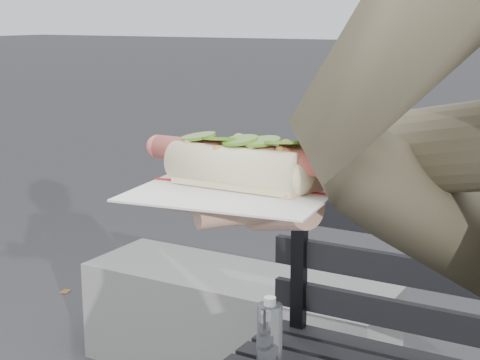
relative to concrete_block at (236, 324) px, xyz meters
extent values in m
cube|color=black|center=(0.49, -0.48, 0.47)|extent=(0.04, 0.03, 0.42)
cylinder|color=white|center=(0.55, -0.79, 0.37)|extent=(0.06, 0.06, 0.19)
cylinder|color=white|center=(0.55, -0.79, 0.48)|extent=(0.03, 0.03, 0.02)
cube|color=slate|center=(0.00, 0.00, 0.00)|extent=(1.20, 0.40, 0.40)
cylinder|color=#D8A384|center=(1.02, -1.66, 0.98)|extent=(0.09, 0.08, 0.07)
ellipsoid|color=#D8A384|center=(0.98, -1.67, 0.98)|extent=(0.10, 0.11, 0.03)
cylinder|color=#D8A384|center=(0.92, -1.70, 0.98)|extent=(0.05, 0.02, 0.02)
cylinder|color=#D8A384|center=(0.92, -1.68, 0.98)|extent=(0.05, 0.02, 0.02)
cylinder|color=#D8A384|center=(0.92, -1.66, 0.98)|extent=(0.05, 0.02, 0.02)
cylinder|color=#D8A384|center=(0.92, -1.64, 0.98)|extent=(0.05, 0.02, 0.02)
cylinder|color=#D8A384|center=(0.99, -1.73, 0.98)|extent=(0.04, 0.05, 0.02)
cube|color=white|center=(0.98, -1.67, 1.00)|extent=(0.21, 0.21, 0.00)
cube|color=#B21E1E|center=(0.98, -1.67, 1.00)|extent=(0.19, 0.03, 0.00)
cylinder|color=#D85E53|center=(0.98, -1.67, 1.03)|extent=(0.20, 0.02, 0.02)
sphere|color=#D85E53|center=(0.88, -1.67, 1.03)|extent=(0.03, 0.02, 0.02)
sphere|color=#D85E53|center=(1.08, -1.67, 1.03)|extent=(0.03, 0.02, 0.02)
sphere|color=#9E6B2D|center=(1.01, -1.65, 1.04)|extent=(0.01, 0.01, 0.01)
sphere|color=#9E6B2D|center=(0.92, -1.68, 1.04)|extent=(0.01, 0.01, 0.01)
sphere|color=#9E6B2D|center=(1.02, -1.68, 1.04)|extent=(0.01, 0.01, 0.01)
sphere|color=#9E6B2D|center=(0.98, -1.68, 1.03)|extent=(0.01, 0.01, 0.01)
sphere|color=#9E6B2D|center=(0.97, -1.68, 1.04)|extent=(0.01, 0.01, 0.01)
sphere|color=#9E6B2D|center=(0.97, -1.66, 1.03)|extent=(0.01, 0.01, 0.01)
sphere|color=#9E6B2D|center=(1.03, -1.66, 1.03)|extent=(0.01, 0.01, 0.01)
sphere|color=#9E6B2D|center=(1.03, -1.65, 1.03)|extent=(0.01, 0.01, 0.01)
sphere|color=#9E6B2D|center=(0.98, -1.68, 1.04)|extent=(0.01, 0.01, 0.01)
sphere|color=#9E6B2D|center=(0.93, -1.66, 1.03)|extent=(0.01, 0.01, 0.01)
sphere|color=#9E6B2D|center=(0.94, -1.67, 1.04)|extent=(0.01, 0.01, 0.01)
sphere|color=#9E6B2D|center=(0.98, -1.65, 1.04)|extent=(0.01, 0.01, 0.01)
sphere|color=#9E6B2D|center=(0.96, -1.67, 1.04)|extent=(0.01, 0.01, 0.01)
sphere|color=#9E6B2D|center=(0.97, -1.65, 1.04)|extent=(0.01, 0.01, 0.01)
sphere|color=#9E6B2D|center=(0.92, -1.66, 1.04)|extent=(0.01, 0.01, 0.01)
sphere|color=#9E6B2D|center=(0.96, -1.69, 1.03)|extent=(0.01, 0.01, 0.01)
sphere|color=#9E6B2D|center=(1.00, -1.68, 1.04)|extent=(0.01, 0.01, 0.01)
sphere|color=#9E6B2D|center=(1.02, -1.66, 1.04)|extent=(0.01, 0.01, 0.01)
sphere|color=#9E6B2D|center=(0.95, -1.66, 1.03)|extent=(0.01, 0.01, 0.01)
sphere|color=#9E6B2D|center=(1.00, -1.65, 1.03)|extent=(0.01, 0.01, 0.01)
sphere|color=#9E6B2D|center=(0.99, -1.68, 1.03)|extent=(0.01, 0.01, 0.01)
sphere|color=#9E6B2D|center=(1.03, -1.66, 1.04)|extent=(0.01, 0.01, 0.01)
sphere|color=#9E6B2D|center=(0.96, -1.65, 1.04)|extent=(0.01, 0.01, 0.01)
sphere|color=#9E6B2D|center=(0.97, -1.69, 1.03)|extent=(0.01, 0.01, 0.01)
sphere|color=#9E6B2D|center=(1.02, -1.65, 1.03)|extent=(0.01, 0.01, 0.01)
sphere|color=#9E6B2D|center=(1.04, -1.66, 1.04)|extent=(0.01, 0.01, 0.01)
cylinder|color=#578925|center=(0.93, -1.67, 1.04)|extent=(0.04, 0.04, 0.01)
cylinder|color=#578925|center=(0.95, -1.67, 1.04)|extent=(0.04, 0.04, 0.01)
cylinder|color=#578925|center=(0.98, -1.67, 1.04)|extent=(0.04, 0.04, 0.01)
cylinder|color=#578925|center=(1.00, -1.67, 1.05)|extent=(0.04, 0.04, 0.01)
cylinder|color=#578925|center=(1.02, -1.67, 1.05)|extent=(0.04, 0.04, 0.01)
cube|color=brown|center=(-0.04, 0.55, -0.20)|extent=(0.05, 0.05, 0.00)
cube|color=brown|center=(-1.18, 0.30, -0.20)|extent=(0.05, 0.06, 0.00)
camera|label=1|loc=(1.33, -2.29, 1.16)|focal=55.00mm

